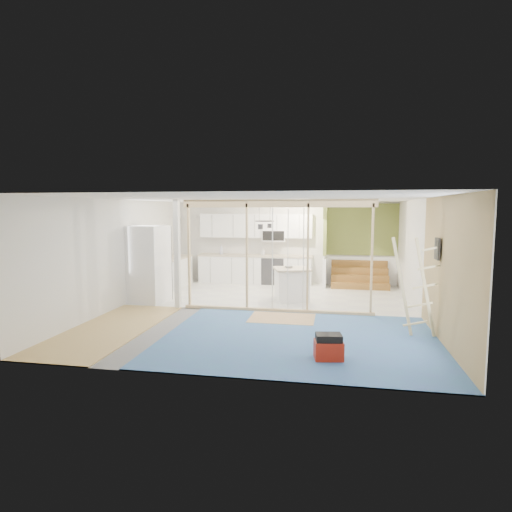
% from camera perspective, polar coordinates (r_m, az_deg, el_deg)
% --- Properties ---
extents(room, '(7.01, 8.01, 2.61)m').
position_cam_1_polar(room, '(9.80, 1.07, -0.01)').
color(room, slate).
rests_on(room, ground).
extents(floor_overlays, '(7.00, 8.00, 0.03)m').
position_cam_1_polar(floor_overlays, '(10.07, 1.53, -7.30)').
color(floor_overlays, silver).
rests_on(floor_overlays, room).
extents(stud_frame, '(4.66, 0.14, 2.60)m').
position_cam_1_polar(stud_frame, '(9.82, -0.49, 1.79)').
color(stud_frame, '#DBC086').
rests_on(stud_frame, room).
extents(base_cabinets, '(4.45, 2.24, 0.93)m').
position_cam_1_polar(base_cabinets, '(13.49, -3.34, -1.89)').
color(base_cabinets, white).
rests_on(base_cabinets, room).
extents(upper_cabinets, '(3.60, 0.41, 0.85)m').
position_cam_1_polar(upper_cabinets, '(13.65, 0.22, 3.92)').
color(upper_cabinets, white).
rests_on(upper_cabinets, room).
extents(green_partition, '(2.25, 1.51, 2.60)m').
position_cam_1_polar(green_partition, '(13.35, 12.37, -0.04)').
color(green_partition, olive).
rests_on(green_partition, room).
extents(pot_rack, '(0.52, 0.52, 0.72)m').
position_cam_1_polar(pot_rack, '(11.66, 1.12, 4.41)').
color(pot_rack, black).
rests_on(pot_rack, room).
extents(sheathing_panel, '(0.02, 4.00, 2.60)m').
position_cam_1_polar(sheathing_panel, '(7.91, 24.21, -2.03)').
color(sheathing_panel, tan).
rests_on(sheathing_panel, room).
extents(electrical_panel, '(0.04, 0.30, 0.40)m').
position_cam_1_polar(electrical_panel, '(8.44, 23.02, 0.89)').
color(electrical_panel, '#36373B').
rests_on(electrical_panel, room).
extents(ceiling_light, '(0.32, 0.32, 0.08)m').
position_cam_1_polar(ceiling_light, '(12.61, 9.68, 6.92)').
color(ceiling_light, '#FFEABF').
rests_on(ceiling_light, room).
extents(fridge, '(0.96, 0.93, 1.96)m').
position_cam_1_polar(fridge, '(11.15, -14.09, -1.10)').
color(fridge, white).
rests_on(fridge, room).
extents(island, '(1.09, 1.09, 0.86)m').
position_cam_1_polar(island, '(11.14, 4.77, -3.82)').
color(island, white).
rests_on(island, room).
extents(bowl, '(0.28, 0.28, 0.06)m').
position_cam_1_polar(bowl, '(11.15, 4.39, -1.40)').
color(bowl, silver).
rests_on(bowl, island).
extents(soap_bottle_a, '(0.16, 0.16, 0.31)m').
position_cam_1_polar(soap_bottle_a, '(13.81, -4.65, 0.88)').
color(soap_bottle_a, silver).
rests_on(soap_bottle_a, base_cabinets).
extents(soap_bottle_b, '(0.11, 0.11, 0.19)m').
position_cam_1_polar(soap_bottle_b, '(13.66, 0.93, 0.58)').
color(soap_bottle_b, silver).
rests_on(soap_bottle_b, base_cabinets).
extents(toolbox, '(0.49, 0.40, 0.42)m').
position_cam_1_polar(toolbox, '(6.95, 9.65, -11.96)').
color(toolbox, maroon).
rests_on(toolbox, room).
extents(ladder, '(0.99, 0.08, 1.84)m').
position_cam_1_polar(ladder, '(8.42, 20.63, -3.88)').
color(ladder, beige).
rests_on(ladder, room).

